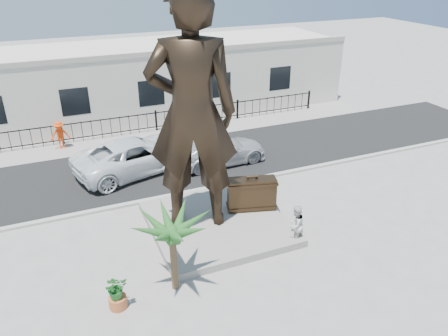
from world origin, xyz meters
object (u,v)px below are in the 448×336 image
Objects in this scene: statue at (192,113)px; suitcase at (252,194)px; tourist at (295,225)px; car_white at (136,155)px.

statue is 4.51m from suitcase.
tourist is 0.25× the size of car_white.
car_white is (-3.50, 5.96, -0.13)m from suitcase.
statue reaches higher than suitcase.
statue is at bearing 175.29° from car_white.
car_white is (-1.06, 5.86, -3.91)m from statue.
statue is 5.64m from tourist.
statue reaches higher than car_white.
statue is at bearing -166.85° from suitcase.
suitcase is at bearing -164.54° from car_white.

